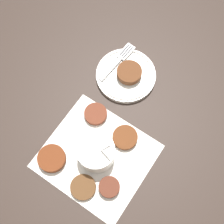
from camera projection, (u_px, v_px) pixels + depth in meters
ground_plane at (103, 157)px, 0.87m from camera, size 4.00×4.00×0.00m
napkin at (97, 156)px, 0.87m from camera, size 0.31×0.29×0.00m
sauce_bowl at (96, 153)px, 0.84m from camera, size 0.11×0.10×0.13m
fritter_0 at (52, 158)px, 0.85m from camera, size 0.08×0.08×0.02m
fritter_1 at (125, 137)px, 0.88m from camera, size 0.07×0.07×0.02m
fritter_2 at (83, 187)px, 0.83m from camera, size 0.07×0.07×0.01m
fritter_3 at (96, 114)px, 0.90m from camera, size 0.07×0.07×0.02m
fritter_4 at (109, 187)px, 0.83m from camera, size 0.06×0.06×0.02m
serving_plate at (126, 75)px, 0.95m from camera, size 0.18×0.18×0.02m
fritter_on_plate at (129, 73)px, 0.93m from camera, size 0.08×0.08×0.02m
fork at (120, 58)px, 0.96m from camera, size 0.03×0.16×0.00m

